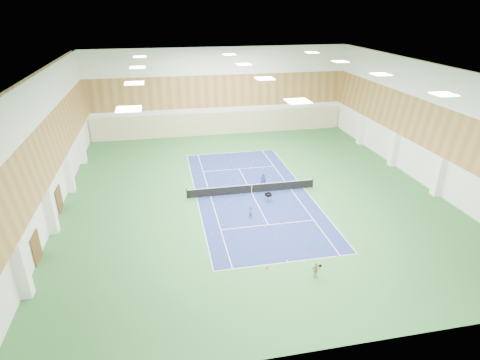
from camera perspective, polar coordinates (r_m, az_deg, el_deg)
name	(u,v)px	position (r m, az deg, el deg)	size (l,w,h in m)	color
ground	(252,193)	(40.01, 1.66, -1.85)	(40.00, 40.00, 0.00)	#2B652F
room_shell	(252,135)	(37.78, 1.76, 6.37)	(36.00, 40.00, 12.00)	white
wood_cladding	(253,114)	(37.22, 1.80, 9.30)	(36.00, 40.00, 8.00)	#A0703B
ceiling_light_grid	(253,71)	(36.42, 1.88, 15.28)	(21.40, 25.40, 0.06)	white
court_surface	(252,193)	(40.01, 1.66, -1.84)	(10.97, 23.77, 0.01)	navy
tennis_balls_scatter	(252,193)	(39.99, 1.66, -1.79)	(10.57, 22.77, 0.07)	#B5D824
tennis_net	(252,188)	(39.77, 1.66, -1.14)	(12.80, 0.10, 1.10)	black
back_curtain	(221,123)	(57.63, -2.76, 8.03)	(35.40, 0.16, 3.20)	#C6B793
door_left_a	(36,248)	(33.05, -26.98, -8.57)	(0.08, 1.80, 2.20)	#593319
door_left_b	(59,199)	(39.86, -24.34, -2.49)	(0.08, 1.80, 2.20)	#593319
coach	(263,181)	(40.72, 3.29, -0.10)	(0.61, 0.40, 1.67)	navy
child_court	(252,212)	(35.35, 1.65, -4.55)	(0.54, 0.42, 1.11)	gray
child_apron	(316,270)	(28.70, 10.71, -12.44)	(0.70, 0.29, 1.19)	tan
ball_cart	(268,197)	(38.21, 4.02, -2.49)	(0.50, 0.50, 0.87)	black
cone_svc_a	(235,231)	(33.38, -0.78, -7.26)	(0.22, 0.22, 0.24)	#DE610B
cone_svc_b	(253,223)	(34.48, 1.84, -6.20)	(0.19, 0.19, 0.21)	#E2580B
cone_svc_c	(282,223)	(34.65, 5.94, -6.15)	(0.20, 0.20, 0.22)	#F35F0C
cone_svc_d	(304,220)	(35.43, 9.10, -5.65)	(0.18, 0.18, 0.19)	#D8470B
cone_base_a	(237,264)	(29.58, -0.42, -11.90)	(0.18, 0.18, 0.20)	#DD600B
cone_base_b	(267,267)	(29.33, 3.92, -12.27)	(0.22, 0.22, 0.24)	#FF530D
cone_base_c	(307,254)	(30.98, 9.44, -10.37)	(0.22, 0.22, 0.24)	orange
cone_base_d	(338,255)	(31.38, 13.70, -10.35)	(0.17, 0.17, 0.19)	#FF5D0D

